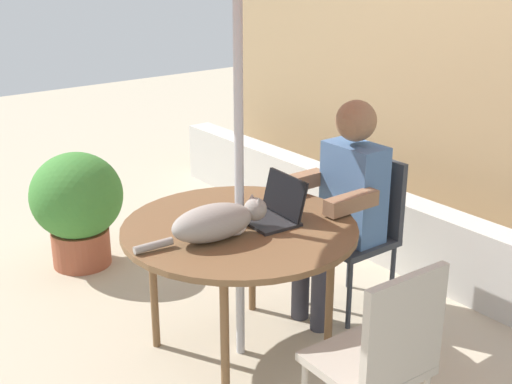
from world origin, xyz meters
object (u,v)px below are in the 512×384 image
Objects in this scene: patio_table at (240,235)px; laptop at (276,207)px; chair_occupied at (363,221)px; potted_plant_near_fence at (77,203)px; chair_empty at (383,353)px; person_seated at (344,199)px; cat at (217,222)px.

patio_table is 3.62× the size of laptop.
chair_occupied is 0.72m from laptop.
chair_occupied reaches higher than potted_plant_near_fence.
laptop is at bearing 166.47° from chair_empty.
potted_plant_near_fence is (-1.47, -0.21, -0.23)m from patio_table.
person_seated is at bearing 31.89° from potted_plant_near_fence.
laptop is at bearing 93.59° from cat.
patio_table is at bearing -90.00° from person_seated.
chair_empty is at bearing -13.53° from laptop.
patio_table is 1.30× the size of chair_empty.
chair_empty is 2.45m from potted_plant_near_fence.
chair_empty reaches higher than potted_plant_near_fence.
person_seated reaches higher than laptop.
laptop is 0.36m from cat.
cat is at bearing -85.83° from person_seated.
potted_plant_near_fence reaches higher than patio_table.
person_seated is at bearing 94.58° from laptop.
laptop is (0.04, -0.51, 0.09)m from person_seated.
chair_occupied is at bearing 93.51° from laptop.
chair_occupied is 1.00× the size of chair_empty.
chair_empty is at bearing 8.63° from cat.
cat is (0.06, -0.17, 0.13)m from patio_table.
potted_plant_near_fence is (-1.47, -0.91, -0.26)m from person_seated.
person_seated is (0.00, 0.70, 0.03)m from patio_table.
laptop is (-0.93, 0.22, 0.26)m from chair_empty.
chair_empty reaches higher than patio_table.
patio_table is 1.76× the size of cat.
chair_occupied is 0.23m from person_seated.
patio_table is 0.94× the size of person_seated.
person_seated reaches higher than chair_occupied.
laptop is at bearing -86.49° from chair_occupied.
chair_occupied reaches higher than patio_table.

